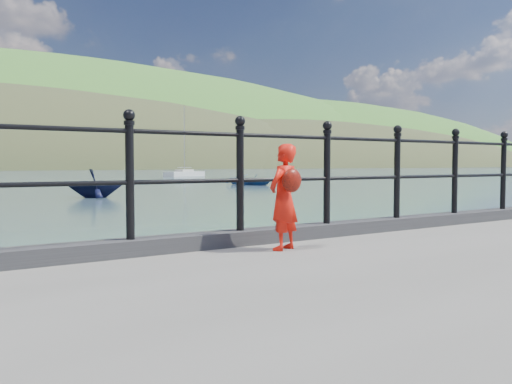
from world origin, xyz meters
TOP-DOWN VIEW (x-y plane):
  - ground at (0.00, 0.00)m, footprint 600.00×600.00m
  - kerb at (0.00, -0.15)m, footprint 60.00×0.30m
  - railing at (0.00, -0.15)m, footprint 18.11×0.11m
  - far_shore at (38.34, 239.41)m, footprint 830.00×200.00m
  - child at (0.77, -0.69)m, footprint 0.45×0.38m
  - launch_blue at (23.62, 34.23)m, footprint 4.14×5.17m
  - launch_navy at (6.77, 24.24)m, footprint 3.58×3.31m
  - sailboat_far at (33.25, 66.48)m, footprint 7.50×5.00m

SIDE VIEW (x-z plane):
  - far_shore at x=38.34m, z-range -100.57..55.43m
  - ground at x=0.00m, z-range 0.00..0.00m
  - sailboat_far at x=33.25m, z-range -4.84..5.53m
  - launch_blue at x=23.62m, z-range 0.00..0.95m
  - launch_navy at x=6.77m, z-range 0.00..1.57m
  - kerb at x=0.00m, z-range 1.00..1.15m
  - child at x=0.77m, z-range 1.01..2.05m
  - railing at x=0.00m, z-range 1.23..2.42m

